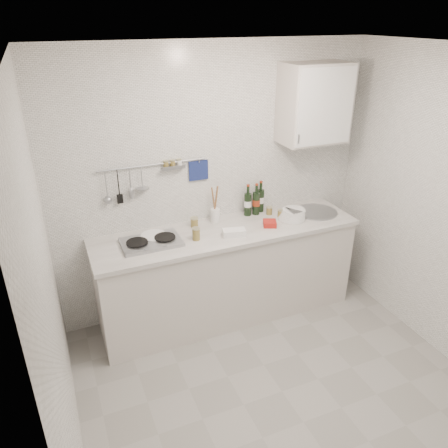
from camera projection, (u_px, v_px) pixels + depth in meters
name	position (u px, v px, depth m)	size (l,w,h in m)	color
floor	(282.00, 391.00, 3.43)	(3.00, 3.00, 0.00)	gray
ceiling	(309.00, 50.00, 2.34)	(3.00, 3.00, 0.00)	silver
back_wall	(215.00, 184.00, 4.04)	(3.00, 0.02, 2.50)	silver
wall_left	(53.00, 306.00, 2.36)	(0.02, 2.80, 2.50)	silver
counter	(228.00, 275.00, 4.15)	(2.44, 0.64, 0.96)	beige
wall_rail	(151.00, 176.00, 3.73)	(0.98, 0.09, 0.34)	#93969B
wall_cabinet	(315.00, 104.00, 3.90)	(0.60, 0.38, 0.70)	beige
plate_stack_hob	(153.00, 237.00, 3.76)	(0.24, 0.24, 0.03)	#4E66B2
plate_stack_sink	(293.00, 214.00, 4.13)	(0.27, 0.26, 0.09)	white
wine_bottles	(255.00, 199.00, 4.19)	(0.23, 0.12, 0.31)	black
butter_dish	(234.00, 233.00, 3.81)	(0.20, 0.10, 0.06)	white
strawberry_punnet	(270.00, 223.00, 3.99)	(0.12, 0.12, 0.05)	red
utensil_crock	(215.00, 213.00, 4.05)	(0.09, 0.09, 0.36)	white
jar_a	(194.00, 222.00, 3.97)	(0.07, 0.07, 0.09)	olive
jar_b	(269.00, 210.00, 4.22)	(0.06, 0.06, 0.08)	olive
jar_c	(281.00, 213.00, 4.16)	(0.06, 0.06, 0.08)	olive
jar_d	(196.00, 234.00, 3.74)	(0.07, 0.07, 0.11)	olive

